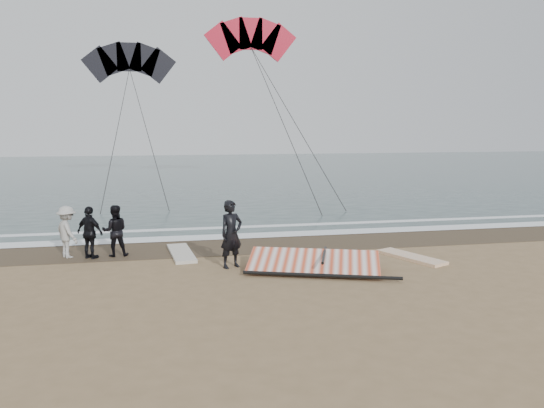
{
  "coord_description": "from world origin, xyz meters",
  "views": [
    {
      "loc": [
        -2.85,
        -12.74,
        3.98
      ],
      "look_at": [
        0.27,
        3.0,
        1.6
      ],
      "focal_mm": 35.0,
      "sensor_mm": 36.0,
      "label": 1
    }
  ],
  "objects_px": {
    "board_cream": "(181,253)",
    "sail_rig": "(310,263)",
    "man_main": "(231,234)",
    "board_white": "(411,257)"
  },
  "relations": [
    {
      "from": "board_cream",
      "to": "sail_rig",
      "type": "relative_size",
      "value": 0.6
    },
    {
      "from": "board_cream",
      "to": "sail_rig",
      "type": "bearing_deg",
      "value": -41.96
    },
    {
      "from": "board_white",
      "to": "board_cream",
      "type": "distance_m",
      "value": 7.05
    },
    {
      "from": "board_white",
      "to": "sail_rig",
      "type": "height_order",
      "value": "sail_rig"
    },
    {
      "from": "board_cream",
      "to": "man_main",
      "type": "bearing_deg",
      "value": -58.54
    },
    {
      "from": "man_main",
      "to": "board_white",
      "type": "height_order",
      "value": "man_main"
    },
    {
      "from": "sail_rig",
      "to": "board_white",
      "type": "bearing_deg",
      "value": 11.41
    },
    {
      "from": "man_main",
      "to": "board_cream",
      "type": "height_order",
      "value": "man_main"
    },
    {
      "from": "board_cream",
      "to": "sail_rig",
      "type": "height_order",
      "value": "sail_rig"
    },
    {
      "from": "man_main",
      "to": "sail_rig",
      "type": "height_order",
      "value": "man_main"
    }
  ]
}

